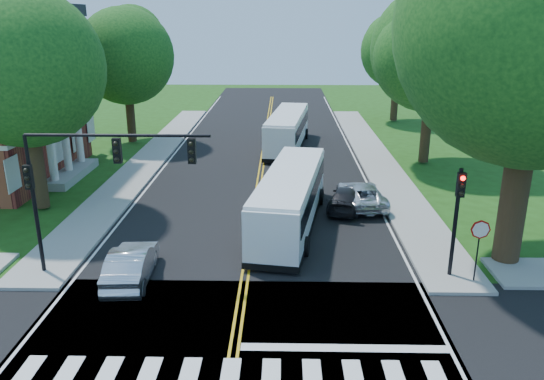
{
  "coord_description": "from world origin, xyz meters",
  "views": [
    {
      "loc": [
        1.51,
        -12.77,
        9.95
      ],
      "look_at": [
        1.0,
        10.31,
        2.4
      ],
      "focal_mm": 35.0,
      "sensor_mm": 36.0,
      "label": 1
    }
  ],
  "objects_px": {
    "bus_lead": "(290,198)",
    "suv": "(361,194)",
    "signal_nw": "(90,171)",
    "dark_sedan": "(347,199)",
    "signal_ne": "(457,209)",
    "hatchback": "(131,264)",
    "bus_follow": "(287,129)"
  },
  "relations": [
    {
      "from": "signal_nw",
      "to": "hatchback",
      "type": "xyz_separation_m",
      "value": [
        1.42,
        -0.46,
        -3.67
      ]
    },
    {
      "from": "signal_ne",
      "to": "bus_lead",
      "type": "bearing_deg",
      "value": 139.4
    },
    {
      "from": "bus_follow",
      "to": "suv",
      "type": "bearing_deg",
      "value": 113.59
    },
    {
      "from": "bus_lead",
      "to": "bus_follow",
      "type": "relative_size",
      "value": 1.0
    },
    {
      "from": "hatchback",
      "to": "suv",
      "type": "relative_size",
      "value": 0.9
    },
    {
      "from": "signal_nw",
      "to": "suv",
      "type": "xyz_separation_m",
      "value": [
        11.68,
        8.49,
        -3.71
      ]
    },
    {
      "from": "hatchback",
      "to": "bus_lead",
      "type": "bearing_deg",
      "value": -140.41
    },
    {
      "from": "signal_ne",
      "to": "dark_sedan",
      "type": "bearing_deg",
      "value": 112.2
    },
    {
      "from": "bus_follow",
      "to": "signal_nw",
      "type": "bearing_deg",
      "value": 78.08
    },
    {
      "from": "dark_sedan",
      "to": "signal_nw",
      "type": "bearing_deg",
      "value": 52.04
    },
    {
      "from": "bus_lead",
      "to": "hatchback",
      "type": "xyz_separation_m",
      "value": [
        -6.31,
        -5.9,
        -0.78
      ]
    },
    {
      "from": "signal_nw",
      "to": "hatchback",
      "type": "height_order",
      "value": "signal_nw"
    },
    {
      "from": "hatchback",
      "to": "dark_sedan",
      "type": "relative_size",
      "value": 1.02
    },
    {
      "from": "bus_follow",
      "to": "signal_ne",
      "type": "bearing_deg",
      "value": 113.33
    },
    {
      "from": "signal_nw",
      "to": "bus_lead",
      "type": "distance_m",
      "value": 9.88
    },
    {
      "from": "bus_lead",
      "to": "dark_sedan",
      "type": "height_order",
      "value": "bus_lead"
    },
    {
      "from": "signal_nw",
      "to": "hatchback",
      "type": "relative_size",
      "value": 1.68
    },
    {
      "from": "bus_follow",
      "to": "suv",
      "type": "xyz_separation_m",
      "value": [
        3.99,
        -13.62,
        -0.82
      ]
    },
    {
      "from": "signal_ne",
      "to": "dark_sedan",
      "type": "distance_m",
      "value": 8.87
    },
    {
      "from": "bus_lead",
      "to": "suv",
      "type": "height_order",
      "value": "bus_lead"
    },
    {
      "from": "signal_ne",
      "to": "suv",
      "type": "bearing_deg",
      "value": 105.65
    },
    {
      "from": "dark_sedan",
      "to": "suv",
      "type": "bearing_deg",
      "value": -131.14
    },
    {
      "from": "bus_lead",
      "to": "suv",
      "type": "relative_size",
      "value": 2.34
    },
    {
      "from": "dark_sedan",
      "to": "hatchback",
      "type": "bearing_deg",
      "value": 57.54
    },
    {
      "from": "signal_ne",
      "to": "hatchback",
      "type": "xyz_separation_m",
      "value": [
        -12.64,
        -0.47,
        -2.25
      ]
    },
    {
      "from": "bus_follow",
      "to": "dark_sedan",
      "type": "xyz_separation_m",
      "value": [
        3.13,
        -14.18,
        -0.87
      ]
    },
    {
      "from": "signal_nw",
      "to": "dark_sedan",
      "type": "xyz_separation_m",
      "value": [
        10.82,
        7.93,
        -3.76
      ]
    },
    {
      "from": "signal_ne",
      "to": "suv",
      "type": "relative_size",
      "value": 0.93
    },
    {
      "from": "signal_nw",
      "to": "dark_sedan",
      "type": "bearing_deg",
      "value": 36.23
    },
    {
      "from": "suv",
      "to": "dark_sedan",
      "type": "xyz_separation_m",
      "value": [
        -0.86,
        -0.56,
        -0.06
      ]
    },
    {
      "from": "signal_ne",
      "to": "dark_sedan",
      "type": "xyz_separation_m",
      "value": [
        -3.23,
        7.92,
        -2.35
      ]
    },
    {
      "from": "bus_lead",
      "to": "dark_sedan",
      "type": "xyz_separation_m",
      "value": [
        3.1,
        2.49,
        -0.88
      ]
    }
  ]
}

